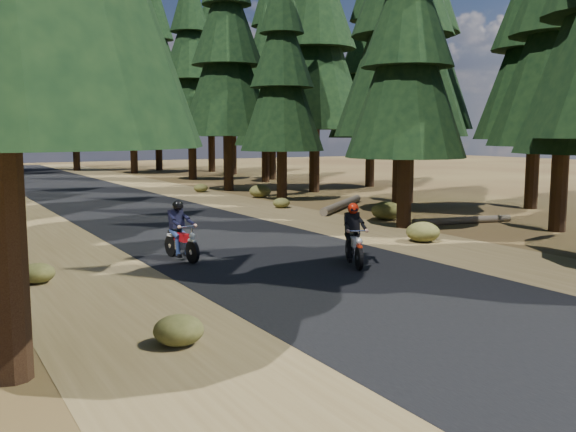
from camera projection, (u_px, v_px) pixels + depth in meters
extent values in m
plane|color=#412A17|center=(323.00, 274.00, 13.88)|extent=(120.00, 120.00, 0.00)
cube|color=black|center=(226.00, 241.00, 18.17)|extent=(6.00, 100.00, 0.01)
cube|color=brown|center=(57.00, 256.00, 15.88)|extent=(3.20, 100.00, 0.01)
cube|color=brown|center=(357.00, 229.00, 20.46)|extent=(3.20, 100.00, 0.01)
cylinder|color=black|center=(561.00, 146.00, 19.62)|extent=(0.51, 0.51, 5.29)
cone|color=black|center=(567.00, 35.00, 19.20)|extent=(4.50, 4.50, 6.62)
cylinder|color=black|center=(405.00, 158.00, 20.45)|extent=(0.48, 0.48, 4.52)
cone|color=black|center=(407.00, 67.00, 20.09)|extent=(3.84, 3.84, 5.65)
cone|color=black|center=(409.00, 0.00, 19.83)|extent=(2.94, 2.94, 4.07)
cylinder|color=black|center=(400.00, 136.00, 23.98)|extent=(0.53, 0.53, 5.84)
cone|color=black|center=(402.00, 36.00, 23.51)|extent=(4.96, 4.96, 7.30)
cylinder|color=black|center=(408.00, 129.00, 27.92)|extent=(0.56, 0.56, 6.43)
cone|color=black|center=(411.00, 34.00, 27.41)|extent=(5.47, 5.47, 8.04)
cylinder|color=black|center=(282.00, 151.00, 29.14)|extent=(0.48, 0.48, 4.51)
cone|color=black|center=(282.00, 88.00, 28.78)|extent=(3.83, 3.83, 5.64)
cone|color=black|center=(282.00, 41.00, 28.52)|extent=(2.93, 2.93, 4.06)
cylinder|color=black|center=(315.00, 129.00, 33.10)|extent=(0.56, 0.56, 6.47)
cone|color=black|center=(315.00, 49.00, 32.59)|extent=(5.50, 5.50, 8.09)
cylinder|color=black|center=(228.00, 136.00, 33.89)|extent=(0.53, 0.53, 5.83)
cone|color=black|center=(227.00, 65.00, 33.42)|extent=(4.95, 4.95, 7.29)
cone|color=black|center=(227.00, 14.00, 33.09)|extent=(3.79, 3.79, 5.25)
cylinder|color=black|center=(265.00, 145.00, 40.04)|extent=(0.48, 0.48, 4.61)
cone|color=black|center=(265.00, 98.00, 39.67)|extent=(3.92, 3.92, 5.77)
cone|color=black|center=(265.00, 64.00, 39.41)|extent=(3.00, 3.00, 4.15)
cone|color=black|center=(265.00, 29.00, 39.14)|extent=(2.08, 2.08, 3.46)
cylinder|color=black|center=(192.00, 136.00, 42.04)|extent=(0.53, 0.53, 5.76)
cone|color=black|center=(191.00, 80.00, 41.58)|extent=(4.90, 4.90, 7.21)
cone|color=black|center=(190.00, 39.00, 41.25)|extent=(3.75, 3.75, 5.19)
cylinder|color=black|center=(233.00, 136.00, 47.53)|extent=(0.53, 0.53, 5.66)
cone|color=black|center=(232.00, 88.00, 47.08)|extent=(4.81, 4.81, 7.07)
cone|color=black|center=(232.00, 52.00, 46.76)|extent=(3.68, 3.68, 5.09)
cone|color=black|center=(232.00, 16.00, 46.43)|extent=(2.55, 2.55, 4.24)
cylinder|color=black|center=(534.00, 139.00, 25.64)|extent=(0.52, 0.52, 5.60)
cone|color=black|center=(538.00, 50.00, 25.20)|extent=(4.76, 4.76, 7.00)
cylinder|color=black|center=(272.00, 134.00, 42.27)|extent=(0.54, 0.54, 6.00)
cone|color=black|center=(272.00, 76.00, 41.80)|extent=(5.10, 5.10, 7.50)
cone|color=black|center=(272.00, 34.00, 41.45)|extent=(3.90, 3.90, 5.40)
cylinder|color=black|center=(370.00, 138.00, 36.43)|extent=(0.52, 0.52, 5.60)
cone|color=black|center=(371.00, 75.00, 35.99)|extent=(4.76, 4.76, 7.00)
cone|color=black|center=(372.00, 29.00, 35.67)|extent=(3.64, 3.64, 5.04)
cylinder|color=black|center=(133.00, 134.00, 48.72)|extent=(0.54, 0.54, 6.00)
cone|color=black|center=(132.00, 84.00, 48.24)|extent=(5.10, 5.10, 7.50)
cone|color=black|center=(131.00, 47.00, 47.90)|extent=(3.90, 3.90, 5.40)
cone|color=black|center=(130.00, 10.00, 47.55)|extent=(2.70, 2.70, 4.50)
cylinder|color=black|center=(158.00, 131.00, 52.76)|extent=(0.56, 0.56, 6.40)
cone|color=black|center=(157.00, 82.00, 52.25)|extent=(5.44, 5.44, 8.00)
cone|color=black|center=(156.00, 46.00, 51.88)|extent=(4.16, 4.16, 5.76)
cone|color=black|center=(155.00, 9.00, 51.52)|extent=(2.88, 2.88, 4.80)
cylinder|color=black|center=(75.00, 131.00, 52.35)|extent=(0.56, 0.56, 6.40)
cone|color=black|center=(73.00, 82.00, 51.84)|extent=(5.44, 5.44, 8.00)
cone|color=black|center=(72.00, 45.00, 51.47)|extent=(4.16, 4.16, 5.76)
cone|color=black|center=(70.00, 8.00, 51.10)|extent=(2.88, 2.88, 4.80)
cylinder|color=black|center=(18.00, 129.00, 52.90)|extent=(0.57, 0.57, 6.80)
cone|color=black|center=(15.00, 77.00, 52.36)|extent=(5.78, 5.78, 8.50)
cone|color=black|center=(13.00, 38.00, 51.97)|extent=(4.42, 4.42, 6.12)
cylinder|color=black|center=(211.00, 134.00, 50.85)|extent=(0.54, 0.54, 6.00)
cone|color=black|center=(211.00, 86.00, 50.37)|extent=(5.10, 5.10, 7.50)
cone|color=black|center=(210.00, 51.00, 50.03)|extent=(3.90, 3.90, 5.40)
cone|color=black|center=(210.00, 15.00, 49.68)|extent=(2.70, 2.70, 4.50)
cylinder|color=#4C4233|center=(342.00, 204.00, 26.04)|extent=(4.35, 3.81, 0.32)
cylinder|color=#4C4233|center=(462.00, 220.00, 21.59)|extent=(3.68, 1.01, 0.24)
ellipsoid|color=#474C1E|center=(387.00, 211.00, 22.56)|extent=(1.08, 1.08, 0.65)
ellipsoid|color=#474C1E|center=(260.00, 191.00, 30.45)|extent=(1.03, 1.03, 0.62)
ellipsoid|color=#474C1E|center=(179.00, 330.00, 9.19)|extent=(0.73, 0.73, 0.44)
ellipsoid|color=#474C1E|center=(201.00, 188.00, 33.27)|extent=(0.74, 0.74, 0.44)
ellipsoid|color=#474C1E|center=(423.00, 232.00, 17.96)|extent=(0.94, 0.94, 0.56)
ellipsoid|color=#474C1E|center=(38.00, 273.00, 13.01)|extent=(0.68, 0.68, 0.41)
ellipsoid|color=#474C1E|center=(281.00, 203.00, 26.20)|extent=(0.69, 0.69, 0.42)
cube|color=black|center=(354.00, 224.00, 14.64)|extent=(0.37, 0.31, 0.46)
sphere|color=#A81706|center=(355.00, 209.00, 14.59)|extent=(0.34, 0.34, 0.26)
cube|color=black|center=(181.00, 220.00, 15.26)|extent=(0.34, 0.24, 0.46)
sphere|color=black|center=(181.00, 206.00, 15.22)|extent=(0.29, 0.29, 0.26)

